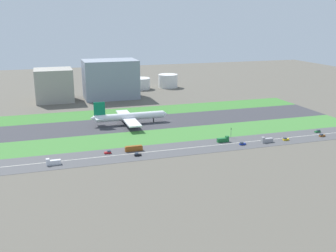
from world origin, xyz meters
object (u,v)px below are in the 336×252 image
object	(u,v)px
truck_0	(223,140)
terminal_building	(54,85)
car_0	(242,144)
truck_2	(53,162)
fuel_tank_west	(114,83)
car_5	(318,131)
fuel_tank_centre	(140,83)
airliner	(128,117)
bus_0	(134,148)
car_3	(137,155)
car_4	(322,135)
truck_1	(267,140)
traffic_light	(231,132)
fuel_tank_east	(168,81)
car_2	(286,139)
car_1	(108,152)
hangar_building	(110,79)

from	to	relation	value
truck_0	terminal_building	bearing A→B (deg)	120.43
car_0	truck_2	world-z (taller)	truck_2
terminal_building	fuel_tank_west	world-z (taller)	terminal_building
car_5	fuel_tank_centre	size ratio (longest dim) A/B	0.18
airliner	bus_0	world-z (taller)	airliner
car_3	car_4	size ratio (longest dim) A/B	1.00
truck_1	fuel_tank_west	xyz separation A→B (m)	(-64.70, 237.00, 7.29)
car_4	traffic_light	distance (m)	67.56
car_3	fuel_tank_west	world-z (taller)	fuel_tank_west
traffic_light	terminal_building	size ratio (longest dim) A/B	0.19
truck_0	truck_2	xyz separation A→B (m)	(-115.63, -10.00, 0.00)
car_5	car_0	distance (m)	70.02
car_5	traffic_light	size ratio (longest dim) A/B	0.61
car_0	fuel_tank_east	xyz separation A→B (m)	(21.68, 237.00, 7.19)
car_2	truck_2	size ratio (longest dim) A/B	0.52
airliner	car_0	size ratio (longest dim) A/B	14.77
bus_0	truck_1	xyz separation A→B (m)	(92.95, -10.00, -0.15)
fuel_tank_east	car_2	bearing A→B (deg)	-86.92
truck_1	car_4	size ratio (longest dim) A/B	1.91
car_3	fuel_tank_west	xyz separation A→B (m)	(28.16, 237.00, 8.04)
airliner	car_2	distance (m)	124.74
car_4	car_5	bearing A→B (deg)	-112.26
car_1	traffic_light	xyz separation A→B (m)	(91.09, 7.99, 3.37)
car_4	fuel_tank_west	bearing A→B (deg)	-64.92
truck_2	hangar_building	distance (m)	204.45
car_5	hangar_building	distance (m)	222.73
car_1	fuel_tank_centre	distance (m)	239.64
truck_1	traffic_light	size ratio (longest dim) A/B	1.17
truck_1	car_1	bearing A→B (deg)	-5.20
bus_0	truck_2	size ratio (longest dim) A/B	1.38
car_2	truck_2	xyz separation A→B (m)	(-159.72, -0.00, 0.75)
airliner	truck_1	world-z (taller)	airliner
terminal_building	fuel_tank_east	xyz separation A→B (m)	(138.25, 45.00, -8.72)
hangar_building	truck_1	bearing A→B (deg)	-68.25
car_5	car_2	xyz separation A→B (m)	(-34.89, -10.00, 0.00)
truck_1	car_1	size ratio (longest dim) A/B	1.91
car_3	fuel_tank_west	distance (m)	238.80
truck_1	truck_0	distance (m)	30.37
airliner	truck_1	xyz separation A→B (m)	(81.79, -78.00, -4.56)
truck_0	truck_2	bearing A→B (deg)	-175.06
car_4	fuel_tank_east	world-z (taller)	fuel_tank_east
fuel_tank_west	fuel_tank_east	distance (m)	67.38
car_4	truck_2	size ratio (longest dim) A/B	0.52
airliner	truck_2	world-z (taller)	airliner
truck_1	terminal_building	bearing A→B (deg)	-54.77
car_3	fuel_tank_east	world-z (taller)	fuel_tank_east
bus_0	hangar_building	size ratio (longest dim) A/B	0.20
car_2	truck_2	world-z (taller)	truck_2
airliner	fuel_tank_east	xyz separation A→B (m)	(84.46, 159.00, 1.88)
truck_1	car_5	distance (m)	51.29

